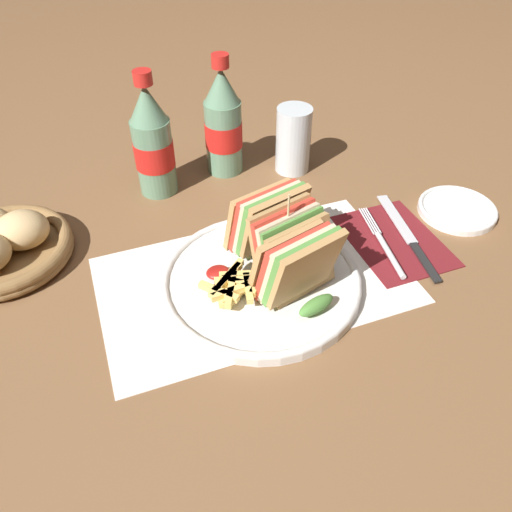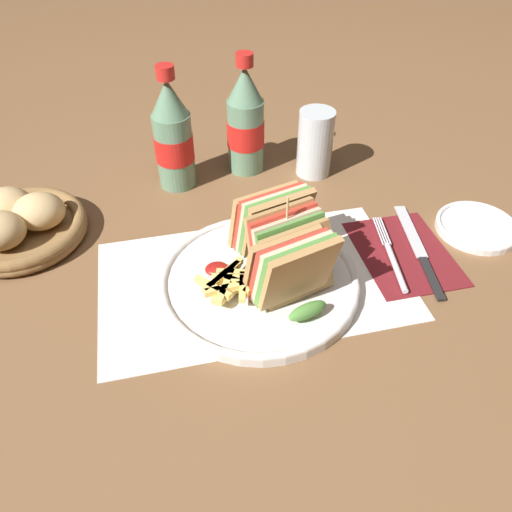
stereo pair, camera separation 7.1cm
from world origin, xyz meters
TOP-DOWN VIEW (x-y plane):
  - ground_plane at (0.00, 0.00)m, footprint 4.00×4.00m
  - placemat at (-0.03, 0.04)m, footprint 0.44×0.26m
  - plate_main at (-0.02, 0.02)m, footprint 0.29×0.29m
  - club_sandwich at (0.01, 0.02)m, footprint 0.13×0.22m
  - fries_pile at (-0.06, 0.01)m, footprint 0.11×0.08m
  - ketchup_blob at (-0.08, 0.04)m, footprint 0.03×0.03m
  - napkin at (0.21, 0.04)m, footprint 0.14×0.18m
  - fork at (0.18, 0.02)m, footprint 0.04×0.17m
  - knife at (0.23, 0.04)m, footprint 0.05×0.22m
  - coke_bottle_near at (-0.11, 0.32)m, footprint 0.07×0.07m
  - coke_bottle_far at (0.02, 0.34)m, footprint 0.07×0.07m
  - glass_near at (0.15, 0.30)m, footprint 0.06×0.06m
  - bread_basket at (-0.37, 0.22)m, footprint 0.21×0.21m
  - side_saucer at (0.35, 0.07)m, footprint 0.13×0.13m

SIDE VIEW (x-z plane):
  - ground_plane at x=0.00m, z-range 0.00..0.00m
  - placemat at x=-0.03m, z-range 0.00..0.00m
  - napkin at x=0.21m, z-range 0.00..0.00m
  - knife at x=0.23m, z-range 0.00..0.01m
  - side_saucer at x=0.35m, z-range 0.00..0.01m
  - fork at x=0.18m, z-range 0.00..0.01m
  - plate_main at x=-0.02m, z-range 0.00..0.02m
  - bread_basket at x=-0.37m, z-range -0.01..0.06m
  - ketchup_blob at x=-0.08m, z-range 0.02..0.03m
  - fries_pile at x=-0.06m, z-range 0.02..0.04m
  - glass_near at x=0.15m, z-range 0.00..0.12m
  - club_sandwich at x=0.01m, z-range 0.00..0.14m
  - coke_bottle_near at x=-0.11m, z-range -0.02..0.20m
  - coke_bottle_far at x=0.02m, z-range -0.02..0.20m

